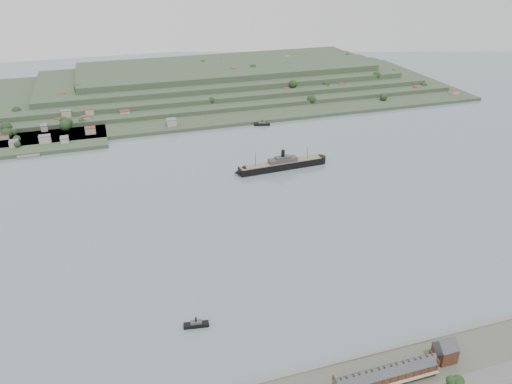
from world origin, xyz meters
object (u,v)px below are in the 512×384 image
object	(u,v)px
gabled_building	(445,350)
steamship	(279,165)
tugboat	(196,324)
terrace_row	(386,375)

from	to	relation	value
gabled_building	steamship	bearing A→B (deg)	89.35
steamship	gabled_building	bearing A→B (deg)	-90.65
gabled_building	tugboat	world-z (taller)	gabled_building
steamship	tugboat	world-z (taller)	steamship
terrace_row	gabled_building	distance (m)	37.74
steamship	tugboat	size ratio (longest dim) A/B	6.44
gabled_building	tugboat	xyz separation A→B (m)	(-119.21, 66.89, -6.57)
tugboat	gabled_building	bearing A→B (deg)	-29.30
tugboat	terrace_row	bearing A→B (deg)	-40.95
terrace_row	steamship	world-z (taller)	steamship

